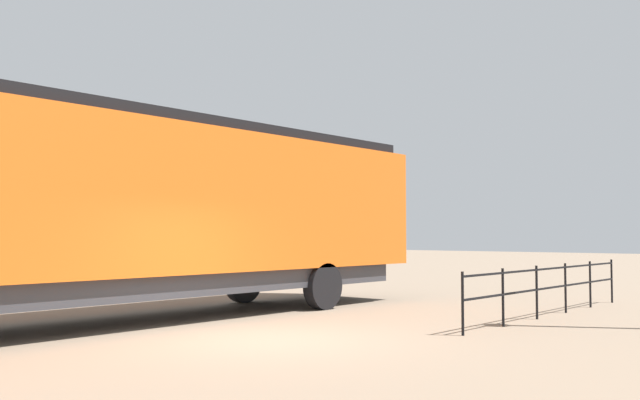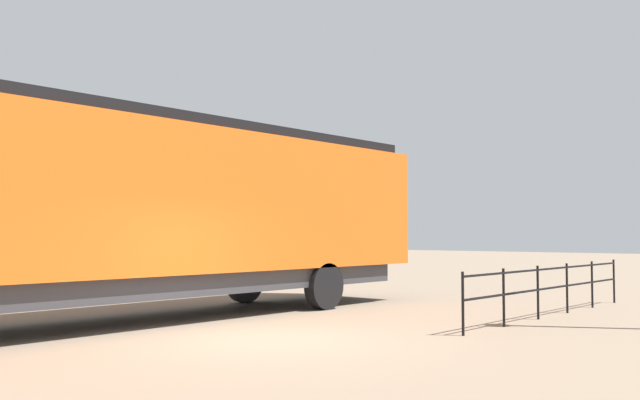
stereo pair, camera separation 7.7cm
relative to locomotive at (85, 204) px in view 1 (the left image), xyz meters
The scene contains 3 objects.
ground_plane 4.57m from the locomotive, 17.48° to the left, with size 120.00×120.00×0.00m, color #84705B.
locomotive is the anchor object (origin of this frame).
platform_fence 9.93m from the locomotive, 52.02° to the left, with size 0.05×7.95×1.12m.
Camera 1 is at (8.48, -8.58, 1.78)m, focal length 39.73 mm.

